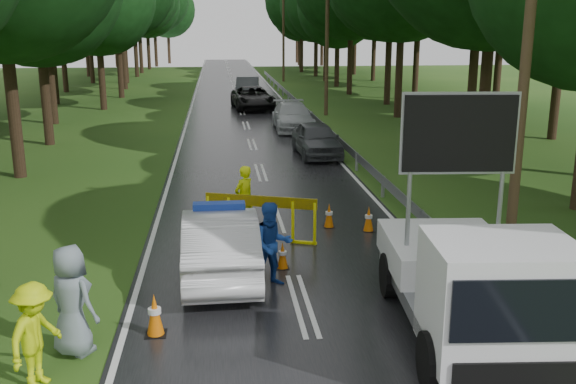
{
  "coord_description": "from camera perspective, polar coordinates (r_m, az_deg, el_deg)",
  "views": [
    {
      "loc": [
        -1.56,
        -11.68,
        5.35
      ],
      "look_at": [
        0.16,
        3.97,
        1.3
      ],
      "focal_mm": 40.0,
      "sensor_mm": 36.0,
      "label": 1
    }
  ],
  "objects": [
    {
      "name": "cone_left_mid",
      "position": [
        13.18,
        -8.76,
        -7.99
      ],
      "size": [
        0.35,
        0.35,
        0.75
      ],
      "color": "black",
      "rests_on": "ground"
    },
    {
      "name": "queue_car_second",
      "position": [
        34.55,
        0.42,
        6.73
      ],
      "size": [
        2.05,
        4.97,
        1.44
      ],
      "primitive_type": "imported",
      "rotation": [
        0.0,
        0.0,
        -0.01
      ],
      "color": "#ADB1B5",
      "rests_on": "ground"
    },
    {
      "name": "bystander_right",
      "position": [
        11.37,
        -18.67,
        -9.13
      ],
      "size": [
        1.12,
        1.03,
        1.91
      ],
      "primitive_type": "imported",
      "rotation": [
        0.0,
        0.0,
        2.54
      ],
      "color": "gray",
      "rests_on": "ground"
    },
    {
      "name": "bystander_left",
      "position": [
        10.63,
        -21.55,
        -11.77
      ],
      "size": [
        0.98,
        1.24,
        1.68
      ],
      "primitive_type": "imported",
      "rotation": [
        0.0,
        0.0,
        1.19
      ],
      "color": "#CDE90C",
      "rests_on": "ground"
    },
    {
      "name": "civilian",
      "position": [
        13.52,
        -1.42,
        -4.72
      ],
      "size": [
        1.02,
        0.87,
        1.83
      ],
      "primitive_type": "imported",
      "rotation": [
        0.0,
        0.0,
        0.22
      ],
      "color": "#173F99",
      "rests_on": "ground"
    },
    {
      "name": "work_truck",
      "position": [
        11.54,
        16.1,
        -7.62
      ],
      "size": [
        2.71,
        5.4,
        4.18
      ],
      "rotation": [
        0.0,
        0.0,
        -0.08
      ],
      "color": "gray",
      "rests_on": "ground"
    },
    {
      "name": "queue_car_third",
      "position": [
        43.39,
        -3.15,
        8.34
      ],
      "size": [
        2.95,
        5.64,
        1.52
      ],
      "primitive_type": "imported",
      "rotation": [
        0.0,
        0.0,
        0.08
      ],
      "color": "black",
      "rests_on": "ground"
    },
    {
      "name": "police_sedan",
      "position": [
        14.27,
        -6.06,
        -4.45
      ],
      "size": [
        1.68,
        4.59,
        1.65
      ],
      "rotation": [
        0.0,
        0.0,
        3.16
      ],
      "color": "silver",
      "rests_on": "ground"
    },
    {
      "name": "cone_far",
      "position": [
        17.63,
        3.67,
        -2.13
      ],
      "size": [
        0.33,
        0.33,
        0.69
      ],
      "color": "black",
      "rests_on": "ground"
    },
    {
      "name": "cone_near_left",
      "position": [
        11.84,
        -11.76,
        -10.69
      ],
      "size": [
        0.38,
        0.38,
        0.8
      ],
      "color": "black",
      "rests_on": "ground"
    },
    {
      "name": "cone_right",
      "position": [
        17.4,
        7.18,
        -2.43
      ],
      "size": [
        0.33,
        0.33,
        0.7
      ],
      "color": "black",
      "rests_on": "ground"
    },
    {
      "name": "barrier",
      "position": [
        16.33,
        -2.46,
        -1.35
      ],
      "size": [
        2.78,
        1.03,
        1.21
      ],
      "rotation": [
        0.0,
        0.0,
        -0.34
      ],
      "color": "#FFFB0D",
      "rests_on": "ground"
    },
    {
      "name": "ground",
      "position": [
        12.94,
        1.25,
        -10.0
      ],
      "size": [
        160.0,
        160.0,
        0.0
      ],
      "primitive_type": "plane",
      "color": "#214714",
      "rests_on": "ground"
    },
    {
      "name": "cone_center",
      "position": [
        14.65,
        -0.49,
        -5.7
      ],
      "size": [
        0.3,
        0.3,
        0.64
      ],
      "color": "black",
      "rests_on": "ground"
    },
    {
      "name": "officer",
      "position": [
        17.28,
        -3.92,
        -0.56
      ],
      "size": [
        0.76,
        0.76,
        1.78
      ],
      "primitive_type": "imported",
      "rotation": [
        0.0,
        0.0,
        3.91
      ],
      "color": "#E1FB0D",
      "rests_on": "ground"
    },
    {
      "name": "utility_pole_near",
      "position": [
        15.26,
        20.53,
        12.46
      ],
      "size": [
        1.4,
        0.24,
        10.0
      ],
      "color": "#473820",
      "rests_on": "ground"
    },
    {
      "name": "utility_pole_far",
      "position": [
        66.03,
        -0.41,
        14.19
      ],
      "size": [
        1.4,
        0.24,
        10.0
      ],
      "color": "#473820",
      "rests_on": "ground"
    },
    {
      "name": "guardrail",
      "position": [
        41.96,
        0.98,
        7.86
      ],
      "size": [
        0.12,
        60.06,
        0.7
      ],
      "color": "gray",
      "rests_on": "ground"
    },
    {
      "name": "queue_car_first",
      "position": [
        27.45,
        2.55,
        4.71
      ],
      "size": [
        1.89,
        4.31,
        1.44
      ],
      "primitive_type": "imported",
      "rotation": [
        0.0,
        0.0,
        0.04
      ],
      "color": "#3F4146",
      "rests_on": "ground"
    },
    {
      "name": "utility_pole_mid",
      "position": [
        40.25,
        3.5,
        14.0
      ],
      "size": [
        1.4,
        0.24,
        10.0
      ],
      "color": "#473820",
      "rests_on": "ground"
    },
    {
      "name": "queue_car_fourth",
      "position": [
        50.5,
        -3.61,
        9.24
      ],
      "size": [
        2.09,
        5.01,
        1.61
      ],
      "primitive_type": "imported",
      "rotation": [
        0.0,
        0.0,
        -0.08
      ],
      "color": "#3C4044",
      "rests_on": "ground"
    },
    {
      "name": "road",
      "position": [
        42.05,
        -4.13,
        7.1
      ],
      "size": [
        7.0,
        140.0,
        0.02
      ],
      "primitive_type": "cube",
      "color": "black",
      "rests_on": "ground"
    }
  ]
}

